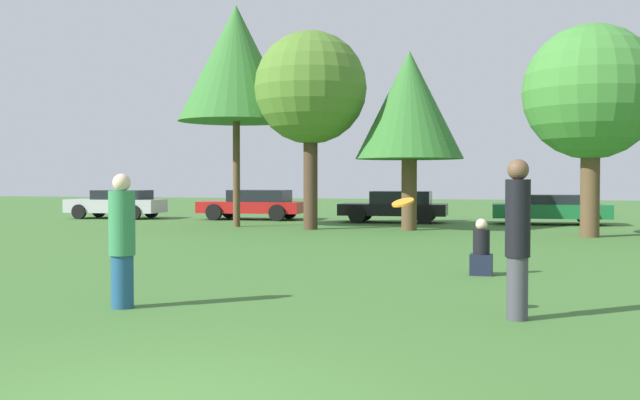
{
  "coord_description": "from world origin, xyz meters",
  "views": [
    {
      "loc": [
        2.68,
        -4.87,
        1.69
      ],
      "look_at": [
        0.11,
        4.53,
        1.42
      ],
      "focal_mm": 41.77,
      "sensor_mm": 36.0,
      "label": 1
    }
  ],
  "objects_px": {
    "parked_car_green": "(552,208)",
    "tree_0": "(236,64)",
    "person_thrower": "(122,240)",
    "person_catcher": "(518,236)",
    "bystander_sitting": "(481,252)",
    "tree_1": "(310,89)",
    "parked_car_black": "(396,206)",
    "parked_car_red": "(254,204)",
    "tree_3": "(591,93)",
    "frisbee": "(403,202)",
    "parked_car_silver": "(117,203)",
    "tree_2": "(409,106)"
  },
  "relations": [
    {
      "from": "parked_car_silver",
      "to": "parked_car_black",
      "type": "xyz_separation_m",
      "value": [
        12.22,
        0.21,
        0.0
      ]
    },
    {
      "from": "tree_3",
      "to": "parked_car_silver",
      "type": "distance_m",
      "value": 20.13
    },
    {
      "from": "person_thrower",
      "to": "parked_car_green",
      "type": "distance_m",
      "value": 21.54
    },
    {
      "from": "tree_1",
      "to": "tree_2",
      "type": "relative_size",
      "value": 1.12
    },
    {
      "from": "tree_1",
      "to": "tree_3",
      "type": "relative_size",
      "value": 1.08
    },
    {
      "from": "parked_car_black",
      "to": "parked_car_green",
      "type": "relative_size",
      "value": 0.98
    },
    {
      "from": "person_thrower",
      "to": "bystander_sitting",
      "type": "bearing_deg",
      "value": 41.34
    },
    {
      "from": "bystander_sitting",
      "to": "parked_car_red",
      "type": "distance_m",
      "value": 19.21
    },
    {
      "from": "tree_1",
      "to": "parked_car_black",
      "type": "height_order",
      "value": "tree_1"
    },
    {
      "from": "bystander_sitting",
      "to": "parked_car_red",
      "type": "xyz_separation_m",
      "value": [
        -10.27,
        16.23,
        0.25
      ]
    },
    {
      "from": "parked_car_silver",
      "to": "parked_car_red",
      "type": "xyz_separation_m",
      "value": [
        6.09,
        0.74,
        0.01
      ]
    },
    {
      "from": "person_catcher",
      "to": "parked_car_black",
      "type": "relative_size",
      "value": 0.45
    },
    {
      "from": "tree_3",
      "to": "parked_car_black",
      "type": "distance_m",
      "value": 9.65
    },
    {
      "from": "tree_1",
      "to": "parked_car_black",
      "type": "distance_m",
      "value": 6.68
    },
    {
      "from": "tree_0",
      "to": "tree_1",
      "type": "distance_m",
      "value": 3.22
    },
    {
      "from": "tree_2",
      "to": "parked_car_black",
      "type": "bearing_deg",
      "value": 105.09
    },
    {
      "from": "parked_car_green",
      "to": "tree_0",
      "type": "bearing_deg",
      "value": 19.23
    },
    {
      "from": "person_catcher",
      "to": "frisbee",
      "type": "xyz_separation_m",
      "value": [
        -1.35,
        -0.25,
        0.4
      ]
    },
    {
      "from": "person_thrower",
      "to": "parked_car_black",
      "type": "bearing_deg",
      "value": 83.64
    },
    {
      "from": "person_catcher",
      "to": "parked_car_black",
      "type": "bearing_deg",
      "value": -82.16
    },
    {
      "from": "tree_3",
      "to": "parked_car_black",
      "type": "relative_size",
      "value": 1.47
    },
    {
      "from": "tree_1",
      "to": "parked_car_green",
      "type": "relative_size",
      "value": 1.55
    },
    {
      "from": "tree_0",
      "to": "tree_3",
      "type": "bearing_deg",
      "value": -8.49
    },
    {
      "from": "parked_car_silver",
      "to": "tree_2",
      "type": "bearing_deg",
      "value": 160.5
    },
    {
      "from": "parked_car_black",
      "to": "tree_1",
      "type": "bearing_deg",
      "value": 63.64
    },
    {
      "from": "tree_2",
      "to": "parked_car_black",
      "type": "xyz_separation_m",
      "value": [
        -1.16,
        4.31,
        -3.5
      ]
    },
    {
      "from": "person_thrower",
      "to": "frisbee",
      "type": "distance_m",
      "value": 3.72
    },
    {
      "from": "person_thrower",
      "to": "frisbee",
      "type": "height_order",
      "value": "person_thrower"
    },
    {
      "from": "person_thrower",
      "to": "tree_0",
      "type": "xyz_separation_m",
      "value": [
        -4.85,
        16.26,
        4.95
      ]
    },
    {
      "from": "person_catcher",
      "to": "bystander_sitting",
      "type": "distance_m",
      "value": 4.29
    },
    {
      "from": "person_catcher",
      "to": "tree_0",
      "type": "height_order",
      "value": "tree_0"
    },
    {
      "from": "frisbee",
      "to": "person_catcher",
      "type": "bearing_deg",
      "value": 10.46
    },
    {
      "from": "person_catcher",
      "to": "parked_car_black",
      "type": "height_order",
      "value": "person_catcher"
    },
    {
      "from": "parked_car_black",
      "to": "person_catcher",
      "type": "bearing_deg",
      "value": 101.06
    },
    {
      "from": "person_catcher",
      "to": "parked_car_red",
      "type": "relative_size",
      "value": 0.43
    },
    {
      "from": "tree_1",
      "to": "tree_3",
      "type": "xyz_separation_m",
      "value": [
        8.88,
        -1.09,
        -0.54
      ]
    },
    {
      "from": "person_catcher",
      "to": "bystander_sitting",
      "type": "xyz_separation_m",
      "value": [
        -0.64,
        4.2,
        -0.6
      ]
    },
    {
      "from": "parked_car_red",
      "to": "parked_car_green",
      "type": "relative_size",
      "value": 1.03
    },
    {
      "from": "parked_car_silver",
      "to": "person_thrower",
      "type": "bearing_deg",
      "value": 118.24
    },
    {
      "from": "frisbee",
      "to": "parked_car_black",
      "type": "xyz_separation_m",
      "value": [
        -3.43,
        20.15,
        -0.76
      ]
    },
    {
      "from": "tree_2",
      "to": "parked_car_silver",
      "type": "xyz_separation_m",
      "value": [
        -13.39,
        4.11,
        -3.5
      ]
    },
    {
      "from": "person_catcher",
      "to": "tree_0",
      "type": "xyz_separation_m",
      "value": [
        -9.87,
        15.76,
        4.83
      ]
    },
    {
      "from": "tree_3",
      "to": "parked_car_red",
      "type": "relative_size",
      "value": 1.4
    },
    {
      "from": "tree_2",
      "to": "parked_car_green",
      "type": "distance_m",
      "value": 7.48
    },
    {
      "from": "frisbee",
      "to": "tree_3",
      "type": "relative_size",
      "value": 0.05
    },
    {
      "from": "tree_0",
      "to": "parked_car_black",
      "type": "relative_size",
      "value": 1.86
    },
    {
      "from": "person_catcher",
      "to": "tree_2",
      "type": "height_order",
      "value": "tree_2"
    },
    {
      "from": "tree_2",
      "to": "parked_car_black",
      "type": "relative_size",
      "value": 1.41
    },
    {
      "from": "tree_1",
      "to": "parked_car_green",
      "type": "distance_m",
      "value": 10.38
    },
    {
      "from": "parked_car_red",
      "to": "parked_car_silver",
      "type": "bearing_deg",
      "value": 4.48
    }
  ]
}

